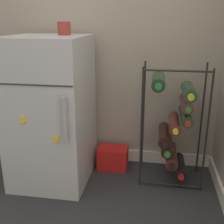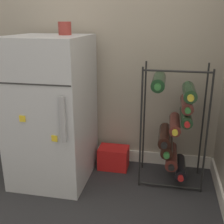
% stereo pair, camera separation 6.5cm
% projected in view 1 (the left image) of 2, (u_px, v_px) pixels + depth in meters
% --- Properties ---
extents(ground_plane, '(14.00, 14.00, 0.00)m').
position_uv_depth(ground_plane, '(88.00, 206.00, 1.66)').
color(ground_plane, '#28282B').
extents(mini_fridge, '(0.48, 0.55, 0.95)m').
position_uv_depth(mini_fridge, '(51.00, 111.00, 1.83)').
color(mini_fridge, '#B7BABF').
rests_on(mini_fridge, ground_plane).
extents(wine_rack, '(0.41, 0.32, 0.79)m').
position_uv_depth(wine_rack, '(174.00, 125.00, 1.82)').
color(wine_rack, black).
rests_on(wine_rack, ground_plane).
extents(soda_box, '(0.21, 0.15, 0.16)m').
position_uv_depth(soda_box, '(113.00, 158.00, 2.06)').
color(soda_box, red).
rests_on(soda_box, ground_plane).
extents(fridge_top_cup, '(0.08, 0.08, 0.08)m').
position_uv_depth(fridge_top_cup, '(64.00, 28.00, 1.71)').
color(fridge_top_cup, maroon).
rests_on(fridge_top_cup, mini_fridge).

